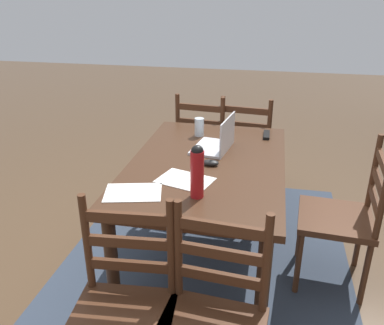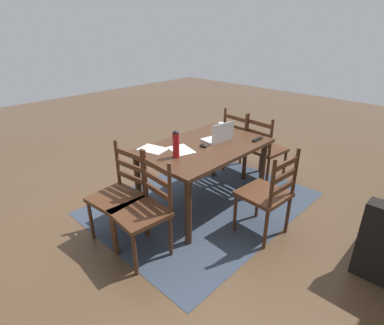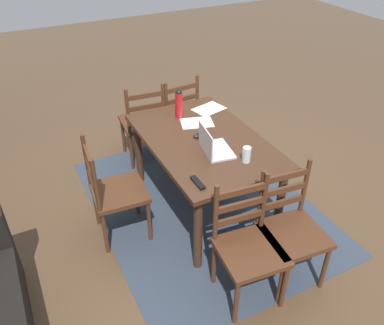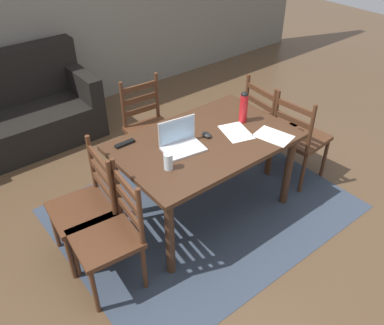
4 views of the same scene
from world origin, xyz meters
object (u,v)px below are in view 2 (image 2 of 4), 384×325
at_px(chair_right_near, 119,195).
at_px(laptop, 219,136).
at_px(chair_far_head, 267,194).
at_px(water_bottle, 176,144).
at_px(chair_right_far, 144,211).
at_px(chair_left_far, 264,149).
at_px(chair_left_near, 241,142).
at_px(drinking_glass, 221,128).
at_px(computer_mouse, 203,145).
at_px(tv_remote, 257,139).
at_px(dining_table, 204,153).

xyz_separation_m(chair_right_near, laptop, (-1.24, 0.23, 0.35)).
distance_m(chair_far_head, water_bottle, 1.03).
relative_size(chair_right_near, chair_right_far, 1.00).
height_order(laptop, water_bottle, water_bottle).
bearing_deg(chair_left_far, chair_left_near, -89.99).
distance_m(chair_far_head, chair_left_far, 1.22).
distance_m(chair_left_far, drinking_glass, 0.74).
bearing_deg(chair_left_far, computer_mouse, -8.29).
bearing_deg(tv_remote, chair_right_far, -96.12).
xyz_separation_m(chair_left_far, drinking_glass, (0.56, -0.32, 0.36)).
relative_size(dining_table, laptop, 4.19).
relative_size(computer_mouse, tv_remote, 0.59).
height_order(computer_mouse, tv_remote, computer_mouse).
distance_m(laptop, water_bottle, 0.68).
relative_size(water_bottle, computer_mouse, 2.84).
distance_m(computer_mouse, tv_remote, 0.67).
bearing_deg(computer_mouse, laptop, -179.33).
distance_m(chair_right_near, chair_right_far, 0.38).
height_order(dining_table, drinking_glass, drinking_glass).
relative_size(chair_right_far, computer_mouse, 9.50).
bearing_deg(chair_far_head, chair_right_far, -32.54).
bearing_deg(dining_table, computer_mouse, 34.23).
bearing_deg(chair_right_near, dining_table, 169.36).
distance_m(dining_table, chair_left_near, 1.06).
bearing_deg(dining_table, laptop, 170.17).
height_order(chair_right_near, computer_mouse, chair_right_near).
relative_size(chair_far_head, chair_left_far, 1.00).
height_order(chair_left_near, computer_mouse, chair_left_near).
height_order(chair_right_near, water_bottle, water_bottle).
bearing_deg(chair_far_head, chair_right_near, -45.42).
relative_size(chair_left_far, drinking_glass, 7.28).
relative_size(dining_table, chair_right_far, 1.54).
distance_m(water_bottle, computer_mouse, 0.43).
height_order(laptop, drinking_glass, laptop).
bearing_deg(water_bottle, chair_left_near, -171.69).
distance_m(chair_right_near, computer_mouse, 1.05).
bearing_deg(chair_left_near, chair_left_far, 90.01).
relative_size(water_bottle, drinking_glass, 2.18).
relative_size(chair_right_near, drinking_glass, 7.28).
distance_m(dining_table, chair_left_far, 1.06).
height_order(chair_left_near, laptop, laptop).
relative_size(chair_right_near, computer_mouse, 9.50).
relative_size(chair_right_near, tv_remote, 5.59).
height_order(water_bottle, tv_remote, water_bottle).
bearing_deg(chair_left_far, tv_remote, 18.59).
bearing_deg(tv_remote, chair_left_far, 107.97).
bearing_deg(water_bottle, computer_mouse, 179.09).
relative_size(chair_left_far, tv_remote, 5.59).
bearing_deg(laptop, drinking_glass, -144.55).
distance_m(chair_far_head, chair_left_near, 1.46).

